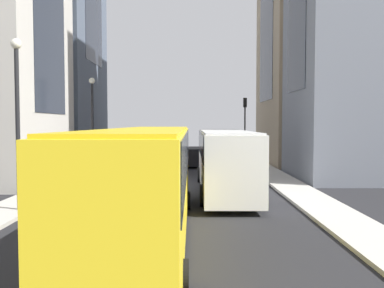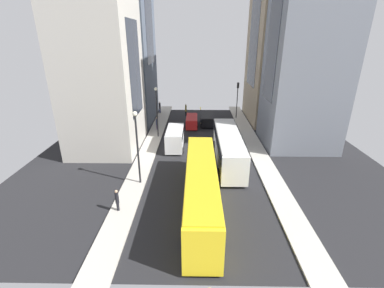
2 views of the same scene
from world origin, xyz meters
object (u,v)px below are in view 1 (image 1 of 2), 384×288
streetcar_yellow (149,173)px  delivery_van_white (121,159)px  car_black_0 (191,155)px  city_bus_white (224,156)px  pedestrian_crossing_mid (95,155)px  pedestrian_crossing_near (109,147)px  pedestrian_walking_far (155,149)px  traffic_light_near_corner (245,117)px  car_red_1 (162,156)px

streetcar_yellow → delivery_van_white: (3.12, -12.72, -0.61)m
streetcar_yellow → car_black_0: bearing=-93.3°
city_bus_white → pedestrian_crossing_mid: (9.55, -10.75, -0.81)m
delivery_van_white → pedestrian_crossing_near: 16.80m
pedestrian_walking_far → pedestrian_crossing_mid: pedestrian_walking_far is taller
pedestrian_crossing_mid → traffic_light_near_corner: bearing=32.9°
delivery_van_white → car_red_1: size_ratio=1.12×
pedestrian_walking_far → traffic_light_near_corner: traffic_light_near_corner is taller
delivery_van_white → car_black_0: (-4.42, -9.84, -0.56)m
city_bus_white → car_black_0: bearing=-82.2°
delivery_van_white → pedestrian_walking_far: delivery_van_white is taller
car_red_1 → car_black_0: bearing=-157.5°
delivery_van_white → pedestrian_walking_far: size_ratio=2.41×
delivery_van_white → pedestrian_crossing_near: bearing=-76.2°
car_black_0 → streetcar_yellow: bearing=86.7°
car_red_1 → pedestrian_crossing_mid: (5.23, 1.94, 0.23)m
car_black_0 → pedestrian_walking_far: (3.60, -4.98, 0.23)m
car_black_0 → delivery_van_white: bearing=65.8°
car_red_1 → pedestrian_crossing_near: 9.59m
delivery_van_white → car_black_0: size_ratio=1.17×
pedestrian_crossing_near → city_bus_white: bearing=-99.1°
car_black_0 → city_bus_white: bearing=97.8°
pedestrian_walking_far → pedestrian_crossing_mid: 8.92m
car_red_1 → pedestrian_crossing_mid: size_ratio=2.46×
car_red_1 → city_bus_white: bearing=108.8°
streetcar_yellow → car_black_0: 22.64m
delivery_van_white → traffic_light_near_corner: 16.79m
streetcar_yellow → pedestrian_walking_far: size_ratio=6.67×
city_bus_white → streetcar_yellow: streetcar_yellow is taller
car_red_1 → pedestrian_crossing_mid: bearing=20.4°
car_red_1 → delivery_van_white: bearing=77.4°
car_black_0 → pedestrian_crossing_near: 10.64m
pedestrian_walking_far → car_black_0: bearing=16.5°
pedestrian_walking_far → traffic_light_near_corner: size_ratio=0.36×
streetcar_yellow → pedestrian_walking_far: (2.29, -27.55, -0.94)m
car_black_0 → car_red_1: bearing=22.5°
city_bus_white → car_red_1: (4.32, -12.69, -1.05)m
pedestrian_crossing_near → traffic_light_near_corner: traffic_light_near_corner is taller
streetcar_yellow → car_red_1: size_ratio=3.09×
city_bus_white → car_red_1: 13.45m
car_black_0 → pedestrian_crossing_near: size_ratio=2.16×
delivery_van_white → car_red_1: 9.07m
city_bus_white → car_black_0: (1.88, -13.70, -1.05)m
pedestrian_crossing_near → car_black_0: bearing=-73.7°
pedestrian_crossing_near → delivery_van_white: bearing=-112.4°
pedestrian_walking_far → streetcar_yellow: bearing=-14.6°
streetcar_yellow → traffic_light_near_corner: (-6.50, -26.19, 2.21)m
pedestrian_crossing_near → traffic_light_near_corner: (-13.64, 2.84, 3.07)m
pedestrian_crossing_near → pedestrian_walking_far: size_ratio=0.95×
pedestrian_walking_far → pedestrian_crossing_mid: bearing=-46.5°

